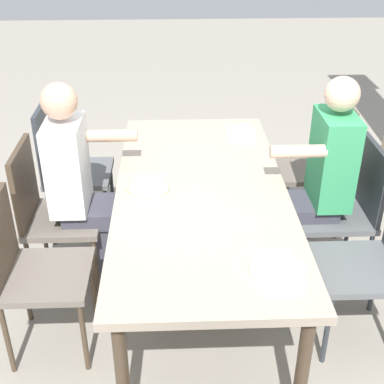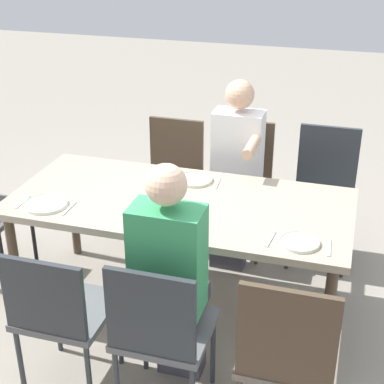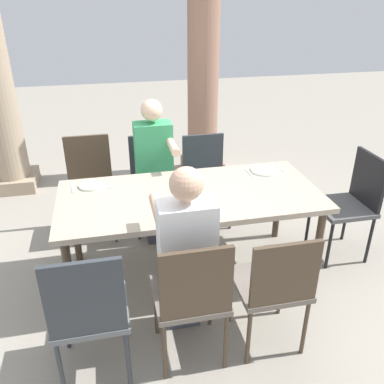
% 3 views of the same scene
% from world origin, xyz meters
% --- Properties ---
extents(ground_plane, '(16.00, 16.00, 0.00)m').
position_xyz_m(ground_plane, '(0.00, 0.00, 0.00)').
color(ground_plane, gray).
extents(dining_table, '(2.01, 0.93, 0.75)m').
position_xyz_m(dining_table, '(0.00, 0.00, 0.69)').
color(dining_table, tan).
rests_on(dining_table, ground).
extents(chair_west_north, '(0.44, 0.44, 0.94)m').
position_xyz_m(chair_west_north, '(-0.78, 0.89, 0.54)').
color(chair_west_north, '#6A6158').
rests_on(chair_west_north, ground).
extents(chair_west_south, '(0.44, 0.44, 0.95)m').
position_xyz_m(chair_west_south, '(-0.78, -0.89, 0.54)').
color(chair_west_south, '#5B5E61').
rests_on(chair_west_south, ground).
extents(chair_mid_north, '(0.44, 0.44, 0.91)m').
position_xyz_m(chair_mid_north, '(-0.18, 0.88, 0.53)').
color(chair_mid_north, '#5B5E61').
rests_on(chair_mid_north, ground).
extents(chair_mid_south, '(0.44, 0.44, 0.93)m').
position_xyz_m(chair_mid_south, '(-0.18, -0.89, 0.54)').
color(chair_mid_south, '#6A6158').
rests_on(chair_mid_south, ground).
extents(chair_east_north, '(0.44, 0.44, 0.87)m').
position_xyz_m(chair_east_north, '(0.35, 0.88, 0.51)').
color(chair_east_north, '#5B5E61').
rests_on(chair_east_north, ground).
extents(chair_east_south, '(0.44, 0.44, 0.89)m').
position_xyz_m(chair_east_south, '(0.35, -0.88, 0.52)').
color(chair_east_south, '#6A6158').
rests_on(chair_east_south, ground).
extents(diner_woman_green, '(0.34, 0.49, 1.31)m').
position_xyz_m(diner_woman_green, '(-0.18, 0.69, 0.70)').
color(diner_woman_green, '#3F3F4C').
rests_on(diner_woman_green, ground).
extents(diner_man_white, '(0.35, 0.49, 1.30)m').
position_xyz_m(diner_man_white, '(-0.18, -0.68, 0.69)').
color(diner_man_white, '#3F3F4C').
rests_on(diner_man_white, ground).
extents(plate_0, '(0.21, 0.21, 0.02)m').
position_xyz_m(plate_0, '(-0.74, 0.30, 0.76)').
color(plate_0, white).
rests_on(plate_0, dining_table).
extents(fork_0, '(0.03, 0.17, 0.01)m').
position_xyz_m(fork_0, '(-0.89, 0.30, 0.75)').
color(fork_0, silver).
rests_on(fork_0, dining_table).
extents(spoon_0, '(0.03, 0.17, 0.01)m').
position_xyz_m(spoon_0, '(-0.59, 0.30, 0.75)').
color(spoon_0, silver).
rests_on(spoon_0, dining_table).
extents(plate_1, '(0.23, 0.23, 0.02)m').
position_xyz_m(plate_1, '(-0.01, -0.29, 0.76)').
color(plate_1, silver).
rests_on(plate_1, dining_table).
extents(fork_1, '(0.03, 0.17, 0.01)m').
position_xyz_m(fork_1, '(-0.16, -0.29, 0.75)').
color(fork_1, silver).
rests_on(fork_1, dining_table).
extents(spoon_1, '(0.02, 0.17, 0.01)m').
position_xyz_m(spoon_1, '(0.14, -0.29, 0.75)').
color(spoon_1, silver).
rests_on(spoon_1, dining_table).
extents(plate_2, '(0.26, 0.26, 0.02)m').
position_xyz_m(plate_2, '(0.73, 0.29, 0.76)').
color(plate_2, white).
rests_on(plate_2, dining_table).
extents(fork_2, '(0.02, 0.17, 0.01)m').
position_xyz_m(fork_2, '(0.58, 0.29, 0.75)').
color(fork_2, silver).
rests_on(fork_2, dining_table).
extents(spoon_2, '(0.03, 0.17, 0.01)m').
position_xyz_m(spoon_2, '(0.88, 0.29, 0.75)').
color(spoon_2, silver).
rests_on(spoon_2, dining_table).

